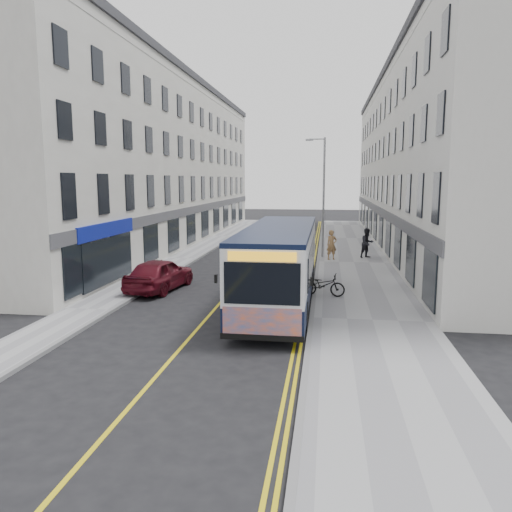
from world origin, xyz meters
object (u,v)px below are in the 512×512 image
(streetlamp, at_px, (322,193))
(pedestrian_near, at_px, (332,245))
(pedestrian_far, at_px, (367,243))
(car_maroon, at_px, (160,274))
(bicycle, at_px, (323,285))
(city_bus, at_px, (280,263))
(car_white, at_px, (296,232))

(streetlamp, relative_size, pedestrian_near, 4.15)
(pedestrian_far, xyz_separation_m, car_maroon, (-10.59, -10.97, -0.32))
(pedestrian_near, bearing_deg, bicycle, -116.10)
(city_bus, height_order, pedestrian_far, city_bus)
(car_white, bearing_deg, city_bus, -82.04)
(streetlamp, height_order, car_white, streetlamp)
(streetlamp, xyz_separation_m, car_white, (-2.37, 10.79, -3.71))
(streetlamp, relative_size, bicycle, 4.14)
(city_bus, distance_m, car_white, 23.94)
(city_bus, relative_size, car_white, 2.83)
(streetlamp, relative_size, car_white, 1.96)
(city_bus, bearing_deg, pedestrian_far, 70.55)
(pedestrian_near, xyz_separation_m, car_maroon, (-8.24, -9.85, -0.30))
(pedestrian_far, distance_m, car_white, 12.10)
(bicycle, xyz_separation_m, pedestrian_near, (0.44, 10.45, 0.46))
(bicycle, distance_m, car_maroon, 7.83)
(pedestrian_near, bearing_deg, streetlamp, 96.46)
(bicycle, bearing_deg, streetlamp, 9.86)
(pedestrian_near, relative_size, car_maroon, 0.42)
(bicycle, relative_size, car_maroon, 0.42)
(streetlamp, bearing_deg, car_maroon, -124.53)
(pedestrian_near, xyz_separation_m, car_white, (-3.04, 11.95, -0.41))
(streetlamp, relative_size, pedestrian_far, 4.07)
(city_bus, xyz_separation_m, pedestrian_near, (2.27, 11.95, -0.75))
(pedestrian_near, bearing_deg, city_bus, -124.42)
(bicycle, xyz_separation_m, pedestrian_far, (2.79, 11.57, 0.48))
(pedestrian_far, xyz_separation_m, car_white, (-5.39, 10.83, -0.43))
(streetlamp, relative_size, city_bus, 0.69)
(city_bus, distance_m, pedestrian_near, 12.18)
(bicycle, xyz_separation_m, car_maroon, (-7.80, 0.61, 0.16))
(city_bus, bearing_deg, bicycle, 39.28)
(city_bus, bearing_deg, car_white, 91.86)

